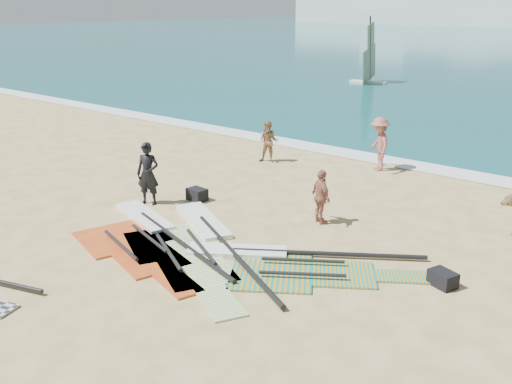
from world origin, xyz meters
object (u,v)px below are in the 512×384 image
Objects in this scene: rig_green at (198,242)px; rig_orange at (283,262)px; beachgoer_back at (321,197)px; gear_bag_near at (197,194)px; beachgoer_left at (269,142)px; person_wetsuit at (148,174)px; beachgoer_mid at (379,144)px; gear_bag_far at (443,279)px; rig_red at (145,235)px.

rig_orange is (2.32, 0.39, -0.00)m from rig_green.
beachgoer_back is at bearing 71.82° from rig_orange.
beachgoer_left is at bearing 101.93° from gear_bag_near.
beachgoer_left is at bearing 65.87° from person_wetsuit.
gear_bag_near is 0.37× the size of beachgoer_left.
beachgoer_left is at bearing -111.92° from beachgoer_mid.
gear_bag_far is at bearing -8.77° from beachgoer_mid.
rig_green reaches higher than rig_red.
beachgoer_mid is (-1.99, 8.37, 0.91)m from rig_orange.
rig_green is at bearing -89.26° from beachgoer_left.
person_wetsuit is (-1.84, 1.76, 0.88)m from rig_red.
person_wetsuit is 0.97× the size of beachgoer_mid.
rig_orange is 3.61× the size of beachgoer_back.
beachgoer_mid is (1.71, 9.29, 0.91)m from rig_red.
rig_orange is at bearing 37.54° from rig_green.
beachgoer_left is (-0.15, 5.94, -0.15)m from person_wetsuit.
person_wetsuit is at bearing -113.06° from beachgoer_left.
person_wetsuit is 1.19× the size of beachgoer_left.
person_wetsuit is 8.33m from beachgoer_mid.
beachgoer_left is at bearing -10.13° from beachgoer_back.
gear_bag_far is (3.24, 1.29, 0.12)m from rig_orange.
gear_bag_far reaches higher than rig_orange.
beachgoer_mid is at bearing 126.44° from gear_bag_far.
gear_bag_near reaches higher than rig_green.
beachgoer_back is at bearing 160.25° from gear_bag_far.
beachgoer_left is (-1.02, 4.82, 0.60)m from gear_bag_near.
rig_red is at bearing 80.21° from beachgoer_back.
rig_green is at bearing -163.24° from gear_bag_far.
beachgoer_back is at bearing 68.11° from rig_red.
gear_bag_far reaches higher than rig_green.
rig_red is (-3.70, -0.93, 0.00)m from rig_orange.
beachgoer_left reaches higher than gear_bag_near.
beachgoer_mid is at bearing 115.94° from rig_green.
gear_bag_far is 0.36× the size of beachgoer_left.
gear_bag_far is 0.29× the size of beachgoer_mid.
rig_red is 2.69m from person_wetsuit.
person_wetsuit reaches higher than gear_bag_far.
person_wetsuit is (-0.87, -1.13, 0.75)m from gear_bag_near.
gear_bag_near is at bearing 26.86° from person_wetsuit.
beachgoer_back is (3.93, 0.76, 0.57)m from gear_bag_near.
rig_orange is at bearing 31.16° from rig_red.
gear_bag_far is 0.30× the size of person_wetsuit.
beachgoer_left is (-1.99, 7.70, 0.73)m from rig_red.
beachgoer_mid is at bearing 69.77° from rig_orange.
rig_orange is at bearing -158.32° from gear_bag_far.
rig_green is 3.33m from gear_bag_near.
person_wetsuit reaches higher than beachgoer_back.
rig_red is 10.58× the size of gear_bag_far.
rig_red is 10.19× the size of gear_bag_near.
rig_red is 3.78× the size of beachgoer_left.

